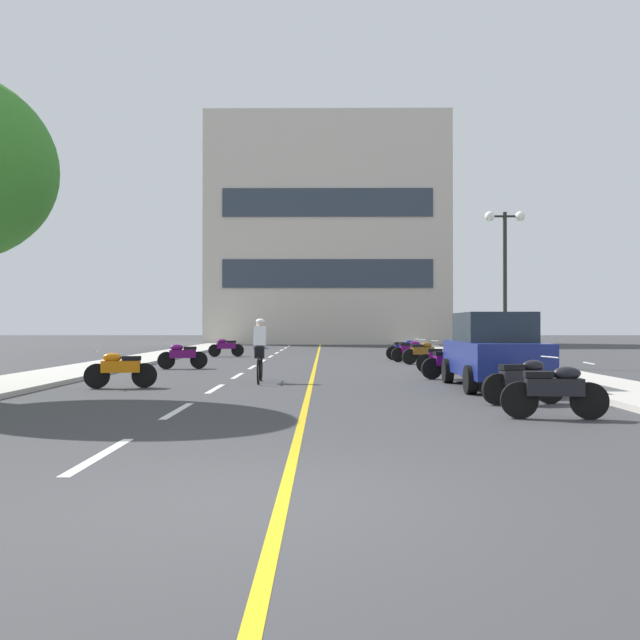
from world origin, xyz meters
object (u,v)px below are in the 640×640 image
Objects in this scene: motorcycle_1 at (555,390)px; motorcycle_2 at (524,380)px; motorcycle_6 at (182,355)px; motorcycle_10 at (226,347)px; street_lamp_mid at (505,253)px; motorcycle_5 at (444,358)px; cyclist_rider at (260,349)px; motorcycle_8 at (411,350)px; motorcycle_4 at (450,362)px; motorcycle_9 at (405,349)px; motorcycle_3 at (120,369)px; motorcycle_7 at (423,352)px; parked_car_near at (493,350)px.

motorcycle_2 is (0.10, 1.96, 0.00)m from motorcycle_1.
motorcycle_6 is 1.01× the size of motorcycle_10.
motorcycle_5 is at bearing -131.86° from street_lamp_mid.
motorcycle_1 is at bearing -92.90° from motorcycle_2.
motorcycle_5 is 0.96× the size of cyclist_rider.
street_lamp_mid reaches higher than motorcycle_8.
motorcycle_4 and motorcycle_9 have the same top height.
street_lamp_mid is 14.43m from motorcycle_3.
motorcycle_7 is 0.98× the size of motorcycle_8.
motorcycle_7 is (8.70, 9.71, 0.00)m from motorcycle_3.
motorcycle_6 is 1.02× the size of motorcycle_7.
motorcycle_4 is at bearing -26.06° from motorcycle_6.
motorcycle_3 is 1.01× the size of motorcycle_10.
motorcycle_8 and motorcycle_9 have the same top height.
street_lamp_mid is at bearing -58.27° from motorcycle_9.
motorcycle_2 is 7.31m from cyclist_rider.
motorcycle_9 is 12.44m from cyclist_rider.
motorcycle_1 is 16.52m from motorcycle_8.
street_lamp_mid is 3.11× the size of cyclist_rider.
parked_car_near is 2.57× the size of motorcycle_7.
motorcycle_1 is 1.01× the size of motorcycle_3.
parked_car_near reaches higher than motorcycle_1.
parked_car_near is 3.28m from motorcycle_2.
motorcycle_1 is 1.00× the size of motorcycle_5.
cyclist_rider is (-5.54, 4.75, 0.41)m from motorcycle_2.
motorcycle_2 is at bearing -87.26° from motorcycle_4.
motorcycle_2 is (-2.69, -11.17, -3.64)m from street_lamp_mid.
street_lamp_mid is at bearing 76.46° from motorcycle_2.
motorcycle_5 is at bearing 29.65° from motorcycle_3.
motorcycle_1 is 14.81m from motorcycle_6.
motorcycle_7 is (-2.73, 1.69, -3.64)m from street_lamp_mid.
motorcycle_8 is 0.94× the size of cyclist_rider.
motorcycle_2 is at bearing 87.10° from motorcycle_1.
motorcycle_4 and motorcycle_10 have the same top height.
motorcycle_6 is (-8.67, 1.98, 0.00)m from motorcycle_5.
motorcycle_3 is at bearing -131.87° from motorcycle_7.
cyclist_rider reaches higher than motorcycle_9.
motorcycle_2 is (-0.24, -3.24, -0.44)m from parked_car_near.
parked_car_near is 2.51× the size of motorcycle_6.
motorcycle_2 is at bearing -65.52° from motorcycle_10.
cyclist_rider is at bearing -148.61° from motorcycle_5.
motorcycle_8 is at bearing 61.74° from cyclist_rider.
parked_car_near is at bearing 86.28° from motorcycle_1.
motorcycle_8 is at bearing -27.16° from motorcycle_10.
motorcycle_9 is (-0.03, 10.11, 0.00)m from motorcycle_4.
motorcycle_5 is (-2.77, -3.09, -3.64)m from street_lamp_mid.
motorcycle_9 is 1.02× the size of motorcycle_10.
motorcycle_2 is 1.01× the size of motorcycle_10.
motorcycle_2 is 0.99× the size of motorcycle_9.
cyclist_rider is at bearing 26.53° from motorcycle_3.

